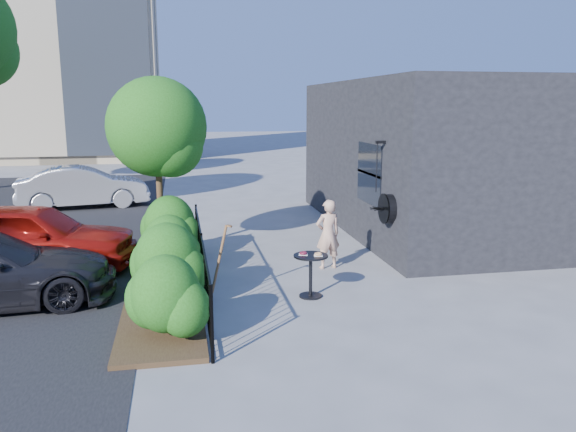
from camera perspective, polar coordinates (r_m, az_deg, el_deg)
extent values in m
plane|color=gray|center=(10.74, -0.56, -7.13)|extent=(120.00, 120.00, 0.00)
cube|color=black|center=(16.33, 15.85, 5.99)|extent=(6.00, 9.00, 4.00)
cube|color=black|center=(13.26, 8.27, 4.28)|extent=(0.04, 1.60, 1.40)
cube|color=black|center=(13.26, 8.29, 4.28)|extent=(0.05, 1.70, 0.06)
cylinder|color=black|center=(11.92, 10.15, 0.76)|extent=(0.18, 0.60, 0.60)
cylinder|color=black|center=(11.88, 9.70, 0.74)|extent=(0.03, 0.64, 0.64)
cube|color=black|center=(12.21, 9.44, 7.42)|extent=(0.25, 0.06, 0.06)
cylinder|color=black|center=(12.23, 9.00, 4.86)|extent=(0.02, 0.02, 1.05)
cylinder|color=black|center=(7.58, -7.74, -10.86)|extent=(0.05, 0.05, 1.10)
cylinder|color=black|center=(10.42, -8.73, -4.68)|extent=(0.05, 0.05, 1.10)
cylinder|color=black|center=(13.33, -9.28, -1.16)|extent=(0.05, 0.05, 1.10)
cube|color=black|center=(10.29, -8.81, -1.95)|extent=(0.03, 6.00, 0.03)
cube|color=black|center=(10.55, -8.65, -7.02)|extent=(0.03, 6.00, 0.03)
cylinder|color=black|center=(7.68, -7.78, -10.58)|extent=(0.02, 0.02, 1.04)
cylinder|color=black|center=(7.86, -7.87, -10.04)|extent=(0.02, 0.02, 1.04)
cylinder|color=black|center=(8.05, -7.95, -9.53)|extent=(0.02, 0.02, 1.04)
cylinder|color=black|center=(8.24, -8.03, -9.04)|extent=(0.02, 0.02, 1.04)
cylinder|color=black|center=(8.42, -8.11, -8.57)|extent=(0.02, 0.02, 1.04)
cylinder|color=black|center=(8.61, -8.18, -8.12)|extent=(0.02, 0.02, 1.04)
cylinder|color=black|center=(8.80, -8.25, -7.69)|extent=(0.02, 0.02, 1.04)
cylinder|color=black|center=(8.99, -8.31, -7.28)|extent=(0.02, 0.02, 1.04)
cylinder|color=black|center=(9.18, -8.38, -6.89)|extent=(0.02, 0.02, 1.04)
cylinder|color=black|center=(9.37, -8.44, -6.51)|extent=(0.02, 0.02, 1.04)
cylinder|color=black|center=(9.56, -8.49, -6.14)|extent=(0.02, 0.02, 1.04)
cylinder|color=black|center=(9.75, -8.55, -5.80)|extent=(0.02, 0.02, 1.04)
cylinder|color=black|center=(9.94, -8.60, -5.46)|extent=(0.02, 0.02, 1.04)
cylinder|color=black|center=(10.13, -8.65, -5.14)|extent=(0.02, 0.02, 1.04)
cylinder|color=black|center=(10.33, -8.70, -4.83)|extent=(0.02, 0.02, 1.04)
cylinder|color=black|center=(10.52, -8.75, -4.53)|extent=(0.02, 0.02, 1.04)
cylinder|color=black|center=(10.71, -8.80, -4.24)|extent=(0.02, 0.02, 1.04)
cylinder|color=black|center=(10.90, -8.84, -3.96)|extent=(0.02, 0.02, 1.04)
cylinder|color=black|center=(11.10, -8.88, -3.69)|extent=(0.02, 0.02, 1.04)
cylinder|color=black|center=(11.29, -8.92, -3.43)|extent=(0.02, 0.02, 1.04)
cylinder|color=black|center=(11.48, -8.96, -3.18)|extent=(0.02, 0.02, 1.04)
cylinder|color=black|center=(11.68, -9.00, -2.94)|extent=(0.02, 0.02, 1.04)
cylinder|color=black|center=(11.87, -9.04, -2.70)|extent=(0.02, 0.02, 1.04)
cylinder|color=black|center=(12.07, -9.07, -2.48)|extent=(0.02, 0.02, 1.04)
cylinder|color=black|center=(12.26, -9.11, -2.26)|extent=(0.02, 0.02, 1.04)
cylinder|color=black|center=(12.45, -9.14, -2.04)|extent=(0.02, 0.02, 1.04)
cylinder|color=black|center=(12.65, -9.17, -1.84)|extent=(0.02, 0.02, 1.04)
cylinder|color=black|center=(12.84, -9.20, -1.64)|extent=(0.02, 0.02, 1.04)
cylinder|color=black|center=(13.04, -9.23, -1.44)|extent=(0.02, 0.02, 1.04)
cylinder|color=black|center=(13.23, -9.26, -1.25)|extent=(0.02, 0.02, 1.04)
cube|color=#382616|center=(10.57, -12.47, -7.48)|extent=(1.30, 6.00, 0.08)
ellipsoid|color=#1F5413|center=(8.28, -12.29, -7.99)|extent=(1.10, 1.10, 1.24)
ellipsoid|color=#1F5413|center=(9.80, -12.12, -4.92)|extent=(1.10, 1.10, 1.24)
ellipsoid|color=#1F5413|center=(11.25, -12.00, -2.81)|extent=(1.10, 1.10, 1.24)
ellipsoid|color=#1F5413|center=(12.61, -11.92, -1.28)|extent=(1.10, 1.10, 1.24)
cylinder|color=#3F2B19|center=(13.01, -12.86, 1.31)|extent=(0.14, 0.14, 2.40)
sphere|color=#1F5413|center=(12.84, -13.19, 8.54)|extent=(2.20, 2.20, 2.20)
sphere|color=#1F5413|center=(12.65, -11.78, 7.06)|extent=(1.43, 1.43, 1.43)
cylinder|color=black|center=(9.96, 2.33, -4.07)|extent=(0.62, 0.62, 0.03)
cylinder|color=black|center=(10.06, 2.31, -6.15)|extent=(0.06, 0.06, 0.74)
cylinder|color=black|center=(10.18, 2.30, -8.10)|extent=(0.41, 0.41, 0.03)
cube|color=white|center=(9.97, 1.56, -3.92)|extent=(0.19, 0.19, 0.01)
cube|color=white|center=(9.92, 3.10, -4.02)|extent=(0.19, 0.19, 0.01)
torus|color=#480C21|center=(9.97, 1.57, -3.78)|extent=(0.14, 0.14, 0.05)
torus|color=tan|center=(9.91, 3.10, -3.88)|extent=(0.14, 0.14, 0.05)
imported|color=tan|center=(11.72, 4.08, -1.86)|extent=(0.58, 0.42, 1.46)
cylinder|color=brown|center=(9.88, -7.00, -4.39)|extent=(0.33, 0.05, 1.22)
cube|color=gray|center=(10.06, -7.94, -7.93)|extent=(0.08, 0.18, 0.26)
cylinder|color=brown|center=(9.75, -5.98, -1.02)|extent=(0.10, 0.10, 0.05)
imported|color=#A4140D|center=(12.65, -24.68, -1.97)|extent=(4.38, 2.18, 1.43)
imported|color=#A7A7AB|center=(19.87, -20.06, 2.80)|extent=(4.36, 2.12, 1.38)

